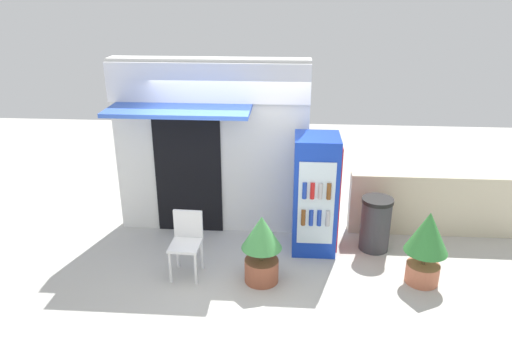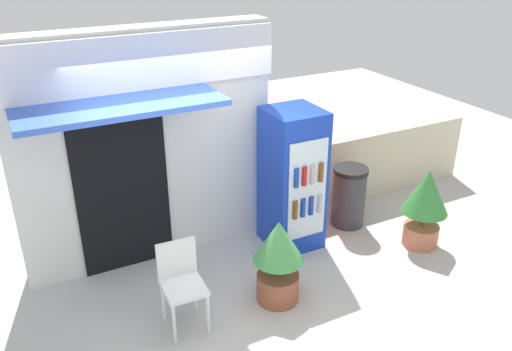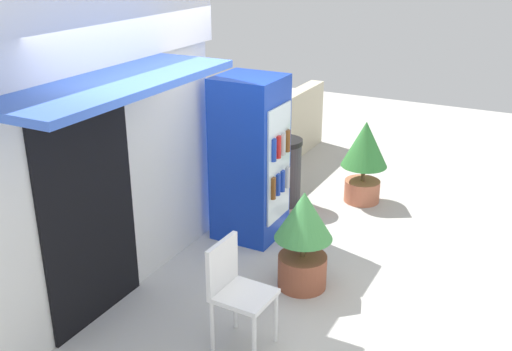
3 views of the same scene
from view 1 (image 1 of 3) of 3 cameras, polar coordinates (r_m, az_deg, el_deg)
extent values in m
plane|color=beige|center=(7.00, -3.55, -11.40)|extent=(16.00, 16.00, 0.00)
cube|color=silver|center=(7.73, -5.24, 3.34)|extent=(3.05, 0.31, 2.80)
cube|color=white|center=(7.27, -5.77, 10.79)|extent=(3.05, 0.08, 0.59)
cube|color=blue|center=(7.06, -9.13, 7.61)|extent=(2.07, 0.81, 0.06)
cube|color=black|center=(7.75, -8.03, 0.48)|extent=(1.06, 0.03, 2.08)
cube|color=#1438B2|center=(7.25, 6.99, -2.20)|extent=(0.65, 0.67, 1.81)
cube|color=silver|center=(6.93, 7.11, -3.36)|extent=(0.52, 0.02, 1.26)
cube|color=red|center=(7.27, 9.61, -2.26)|extent=(0.02, 0.61, 1.62)
cylinder|color=brown|center=(7.00, 5.60, -4.95)|extent=(0.06, 0.06, 0.24)
cylinder|color=#1938A5|center=(7.00, 6.52, -4.97)|extent=(0.06, 0.06, 0.24)
cylinder|color=#1938A5|center=(7.01, 7.47, -4.99)|extent=(0.06, 0.06, 0.24)
cylinder|color=#B2B2B7|center=(7.02, 8.47, -5.01)|extent=(0.06, 0.06, 0.24)
cylinder|color=#1938A5|center=(6.82, 5.76, -1.79)|extent=(0.06, 0.06, 0.24)
cylinder|color=red|center=(6.82, 6.68, -1.81)|extent=(0.06, 0.06, 0.24)
cylinder|color=#B2B2B7|center=(6.83, 7.61, -1.83)|extent=(0.06, 0.06, 0.24)
cylinder|color=brown|center=(6.84, 8.60, -1.85)|extent=(0.06, 0.06, 0.24)
cylinder|color=white|center=(6.77, -10.10, -10.65)|extent=(0.04, 0.04, 0.46)
cylinder|color=white|center=(6.69, -7.14, -10.92)|extent=(0.04, 0.04, 0.46)
cylinder|color=white|center=(7.09, -9.23, -9.00)|extent=(0.04, 0.04, 0.46)
cylinder|color=white|center=(7.01, -6.41, -9.23)|extent=(0.04, 0.04, 0.46)
cube|color=white|center=(6.76, -8.33, -8.12)|extent=(0.43, 0.46, 0.04)
cube|color=white|center=(6.83, -8.02, -5.66)|extent=(0.41, 0.06, 0.41)
cylinder|color=#995138|center=(6.74, 0.65, -11.11)|extent=(0.47, 0.47, 0.32)
cylinder|color=brown|center=(6.61, 0.66, -9.22)|extent=(0.05, 0.05, 0.19)
cone|color=#47994C|center=(6.45, 0.68, -6.72)|extent=(0.55, 0.55, 0.46)
cylinder|color=#BC6B4C|center=(7.10, 19.02, -10.83)|extent=(0.45, 0.45, 0.28)
cylinder|color=brown|center=(6.98, 19.26, -9.15)|extent=(0.05, 0.05, 0.20)
cone|color=#388C3D|center=(6.80, 19.66, -6.32)|extent=(0.58, 0.58, 0.57)
cylinder|color=#38383D|center=(7.60, 13.90, -5.78)|extent=(0.45, 0.45, 0.78)
cylinder|color=black|center=(7.42, 14.19, -2.88)|extent=(0.47, 0.47, 0.06)
cube|color=beige|center=(8.32, 20.79, -3.27)|extent=(2.86, 0.22, 1.01)
camera|label=2|loc=(3.15, -57.24, 10.71)|focal=37.03mm
camera|label=3|loc=(6.22, -48.42, 7.95)|focal=41.56mm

